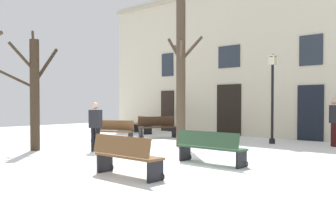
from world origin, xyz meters
name	(u,v)px	position (x,y,z in m)	size (l,w,h in m)	color
ground_plane	(129,158)	(0.00, 0.00, 0.00)	(31.96, 31.96, 0.00)	white
building_facade	(269,54)	(0.00, 8.44, 3.74)	(19.97, 0.60, 7.38)	beige
tree_near_facade	(181,71)	(-0.78, 3.22, 2.72)	(1.42, 2.21, 5.27)	#4C3D2D
tree_foreground	(34,90)	(-3.64, -0.86, 1.98)	(1.27, 2.24, 4.12)	#382B1E
streetlamp	(272,88)	(1.29, 6.18, 2.12)	(0.30, 0.30, 3.44)	black
bench_near_center_tree	(142,124)	(-5.93, 6.29, 0.46)	(1.89, 1.15, 0.87)	brown
bench_back_to_back_left	(113,131)	(-3.50, 2.33, 0.46)	(1.68, 1.12, 0.88)	brown
bench_near_lamp	(210,147)	(2.28, 0.70, 0.44)	(1.91, 0.51, 0.85)	#2D4C33
bench_far_corner	(157,127)	(-3.59, 4.94, 0.49)	(1.23, 1.74, 0.95)	#3D2819
bench_by_litter_bin	(126,156)	(1.90, -1.80, 0.45)	(1.75, 0.50, 0.88)	brown
person_near_bench	(95,125)	(-1.88, 0.27, 0.86)	(0.43, 0.32, 1.57)	black
person_crossing_plaza	(334,119)	(3.35, 6.77, 0.97)	(0.41, 0.44, 1.74)	#350F0F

